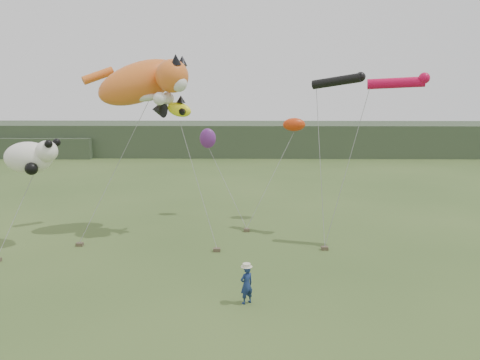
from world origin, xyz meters
TOP-DOWN VIEW (x-y plane):
  - ground at (0.00, 0.00)m, footprint 120.00×120.00m
  - headland at (-3.11, 44.69)m, footprint 90.00×13.00m
  - festival_attendant at (1.68, -1.34)m, footprint 0.64×0.60m
  - sandbag_anchors at (-1.92, 5.10)m, footprint 15.93×5.42m
  - cat_kite at (-3.81, 8.04)m, footprint 6.24×3.78m
  - fish_kite at (-2.48, 7.93)m, footprint 2.55×1.66m
  - tube_kites at (7.96, 6.83)m, footprint 5.29×3.82m
  - panda_kite at (-9.23, 5.44)m, footprint 2.85×1.84m
  - misc_kites at (1.82, 11.35)m, footprint 6.55×1.52m

SIDE VIEW (x-z plane):
  - ground at x=0.00m, z-range 0.00..0.00m
  - sandbag_anchors at x=-1.92m, z-range 0.00..0.17m
  - festival_attendant at x=1.68m, z-range 0.00..1.47m
  - headland at x=-3.11m, z-range -0.08..3.92m
  - panda_kite at x=-9.23m, z-range 3.72..5.49m
  - misc_kites at x=1.82m, z-range 4.47..6.42m
  - fish_kite at x=-2.48m, z-range 6.29..7.58m
  - tube_kites at x=7.96m, z-range 7.91..8.84m
  - cat_kite at x=-3.81m, z-range 6.62..10.18m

